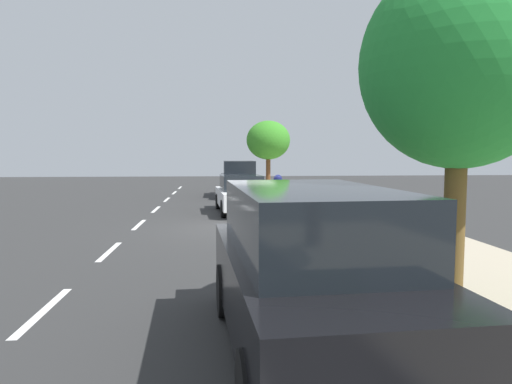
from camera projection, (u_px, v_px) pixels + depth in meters
ground at (234, 228)px, 14.56m from camera, size 67.79×67.79×0.00m
sidewalk at (352, 224)px, 14.88m from camera, size 4.41×42.37×0.16m
curb_edge at (283, 225)px, 14.68m from camera, size 0.16×42.37×0.16m
lane_stripe_centre at (127, 236)px, 13.11m from camera, size 0.14×40.00×0.01m
lane_stripe_bike_edge at (238, 228)px, 14.57m from camera, size 0.12×42.37×0.01m
parked_suv_black_nearest at (310, 270)px, 5.26m from camera, size 2.19×4.81×1.99m
parked_sedan_white_second at (241, 194)px, 18.30m from camera, size 2.07×4.51×1.52m
parked_suv_grey_mid at (239, 178)px, 25.26m from camera, size 1.97×4.70×1.99m
bicycle_at_curb at (270, 218)px, 14.33m from camera, size 1.71×0.46×0.73m
cyclist_with_backpack at (279, 197)px, 13.84m from camera, size 0.43×0.62×1.74m
street_tree_mid_block at (460, 66)px, 5.95m from camera, size 2.61×2.61×4.76m
street_tree_far_end at (268, 140)px, 28.33m from camera, size 2.73×2.73×4.28m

